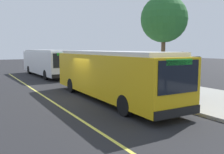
% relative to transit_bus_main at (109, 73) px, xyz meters
% --- Properties ---
extents(ground_plane, '(120.00, 120.00, 0.00)m').
position_rel_transit_bus_main_xyz_m(ground_plane, '(-1.36, -1.01, -1.62)').
color(ground_plane, '#232326').
extents(sidewalk_curb, '(44.00, 6.40, 0.15)m').
position_rel_transit_bus_main_xyz_m(sidewalk_curb, '(-1.36, 4.99, -1.54)').
color(sidewalk_curb, gray).
rests_on(sidewalk_curb, ground_plane).
extents(lane_stripe_center, '(36.00, 0.14, 0.01)m').
position_rel_transit_bus_main_xyz_m(lane_stripe_center, '(-1.36, -3.21, -1.61)').
color(lane_stripe_center, '#E0D64C').
rests_on(lane_stripe_center, ground_plane).
extents(transit_bus_main, '(11.55, 2.71, 2.95)m').
position_rel_transit_bus_main_xyz_m(transit_bus_main, '(0.00, 0.00, 0.00)').
color(transit_bus_main, gold).
rests_on(transit_bus_main, ground_plane).
extents(transit_bus_second, '(11.10, 2.96, 2.95)m').
position_rel_transit_bus_main_xyz_m(transit_bus_second, '(-14.75, 0.22, -0.00)').
color(transit_bus_second, white).
rests_on(transit_bus_second, ground_plane).
extents(bus_shelter, '(2.90, 1.60, 2.48)m').
position_rel_transit_bus_main_xyz_m(bus_shelter, '(0.80, 4.48, 0.30)').
color(bus_shelter, '#333338').
rests_on(bus_shelter, sidewalk_curb).
extents(waiting_bench, '(1.60, 0.48, 0.95)m').
position_rel_transit_bus_main_xyz_m(waiting_bench, '(1.05, 4.57, -0.98)').
color(waiting_bench, brown).
rests_on(waiting_bench, sidewalk_curb).
extents(route_sign_post, '(0.44, 0.08, 2.80)m').
position_rel_transit_bus_main_xyz_m(route_sign_post, '(3.38, 2.55, 0.34)').
color(route_sign_post, '#333338').
rests_on(route_sign_post, sidewalk_curb).
extents(pedestrian_commuter, '(0.24, 0.40, 1.69)m').
position_rel_transit_bus_main_xyz_m(pedestrian_commuter, '(0.33, 2.93, -0.50)').
color(pedestrian_commuter, '#282D47').
rests_on(pedestrian_commuter, sidewalk_curb).
extents(street_tree_near_shelter, '(4.06, 4.06, 7.54)m').
position_rel_transit_bus_main_xyz_m(street_tree_near_shelter, '(-3.54, 7.49, 4.01)').
color(street_tree_near_shelter, brown).
rests_on(street_tree_near_shelter, sidewalk_curb).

